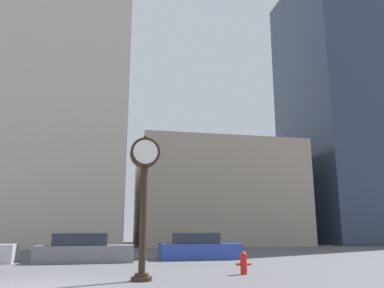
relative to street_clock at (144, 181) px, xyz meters
name	(u,v)px	position (x,y,z in m)	size (l,w,h in m)	color
building_tall_tower	(46,86)	(-7.53, 23.00, 11.43)	(14.93, 12.00, 28.94)	#BCB29E
building_storefront_row	(213,195)	(8.52, 23.00, 1.54)	(14.46, 12.00, 9.16)	gray
building_glass_modern	(352,108)	(24.51, 23.00, 11.43)	(12.89, 12.00, 28.93)	#2D384C
street_clock	(144,181)	(0.00, 0.00, 0.00)	(0.95, 0.65, 4.57)	black
car_grey	(85,250)	(-2.16, 6.82, -2.48)	(4.48, 2.06, 1.32)	slate
car_blue	(199,248)	(3.44, 7.27, -2.49)	(4.07, 1.92, 1.30)	#28429E
fire_hydrant_near	(244,263)	(3.59, 0.85, -2.65)	(0.53, 0.23, 0.76)	red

